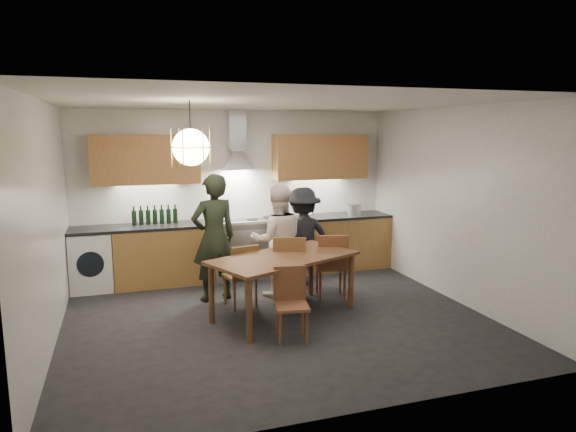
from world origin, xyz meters
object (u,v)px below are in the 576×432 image
object	(u,v)px
chair_back_left	(243,272)
wine_bottles	(155,215)
chair_front	(291,298)
person_left	(214,238)
dining_table	(284,263)
stock_pot	(354,210)
mixing_bowl	(304,215)
person_mid	(278,241)
person_right	(303,237)

from	to	relation	value
chair_back_left	wine_bottles	world-z (taller)	wine_bottles
chair_front	person_left	xyz separation A→B (m)	(-0.57, 1.56, 0.41)
dining_table	chair_back_left	bearing A→B (deg)	110.12
chair_back_left	stock_pot	size ratio (longest dim) A/B	3.68
mixing_bowl	person_mid	bearing A→B (deg)	-126.14
stock_pot	wine_bottles	distance (m)	3.20
chair_back_left	chair_front	size ratio (longest dim) A/B	1.05
person_left	mixing_bowl	world-z (taller)	person_left
mixing_bowl	person_right	bearing A→B (deg)	-110.94
dining_table	person_left	bearing A→B (deg)	105.28
person_left	wine_bottles	distance (m)	1.30
chair_front	wine_bottles	world-z (taller)	wine_bottles
mixing_bowl	stock_pot	size ratio (longest dim) A/B	1.13
wine_bottles	stock_pot	bearing A→B (deg)	-2.59
chair_back_left	person_mid	size ratio (longest dim) A/B	0.54
chair_front	wine_bottles	distance (m)	2.98
mixing_bowl	person_left	bearing A→B (deg)	-149.38
chair_front	wine_bottles	size ratio (longest dim) A/B	1.20
chair_back_left	person_right	size ratio (longest dim) A/B	0.57
stock_pot	chair_front	bearing A→B (deg)	-127.83
chair_front	person_right	bearing A→B (deg)	76.73
person_right	chair_back_left	bearing A→B (deg)	27.63
chair_front	stock_pot	world-z (taller)	stock_pot
chair_front	person_left	bearing A→B (deg)	120.50
mixing_bowl	chair_back_left	bearing A→B (deg)	-133.68
person_left	person_mid	size ratio (longest dim) A/B	1.11
chair_front	person_right	xyz separation A→B (m)	(0.78, 1.79, 0.28)
dining_table	person_left	xyz separation A→B (m)	(-0.71, 0.89, 0.19)
person_left	person_mid	world-z (taller)	person_left
mixing_bowl	stock_pot	xyz separation A→B (m)	(0.87, -0.03, 0.05)
dining_table	person_right	size ratio (longest dim) A/B	1.37
chair_front	person_right	distance (m)	1.97
stock_pot	chair_back_left	bearing A→B (deg)	-148.10
mixing_bowl	dining_table	bearing A→B (deg)	-116.60
chair_front	mixing_bowl	distance (m)	2.78
dining_table	chair_front	bearing A→B (deg)	-124.75
dining_table	wine_bottles	distance (m)	2.44
wine_bottles	dining_table	bearing A→B (deg)	-54.64
wine_bottles	person_right	bearing A→B (deg)	-22.64
person_mid	stock_pot	xyz separation A→B (m)	(1.64, 1.01, 0.20)
person_mid	stock_pot	size ratio (longest dim) A/B	6.82
wine_bottles	mixing_bowl	bearing A→B (deg)	-2.83
person_right	wine_bottles	distance (m)	2.24
dining_table	wine_bottles	world-z (taller)	wine_bottles
wine_bottles	person_mid	bearing A→B (deg)	-36.57
dining_table	stock_pot	world-z (taller)	stock_pot
chair_front	person_left	size ratio (longest dim) A/B	0.46
person_right	wine_bottles	xyz separation A→B (m)	(-2.04, 0.85, 0.31)
dining_table	person_left	distance (m)	1.15
dining_table	mixing_bowl	size ratio (longest dim) A/B	7.82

